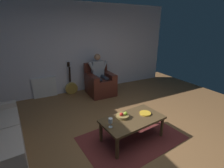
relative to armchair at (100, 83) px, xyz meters
name	(u,v)px	position (x,y,z in m)	size (l,w,h in m)	color
ground_plane	(141,146)	(0.31, 2.55, -0.34)	(7.41, 7.41, 0.00)	brown
wall_back	(83,49)	(0.31, -0.57, 1.00)	(6.06, 0.06, 2.68)	silver
rug	(132,138)	(0.34, 2.29, -0.33)	(1.84, 1.21, 0.01)	maroon
armchair	(100,83)	(0.00, 0.00, 0.00)	(0.75, 0.83, 0.94)	#512219
person_seated	(100,73)	(0.00, -0.01, 0.32)	(0.62, 0.60, 1.23)	#9CA2AB
coffee_table	(132,121)	(0.34, 2.29, 0.03)	(1.20, 0.73, 0.43)	brown
guitar	(71,87)	(0.81, -0.37, -0.12)	(0.37, 0.25, 0.99)	#A98939
radiator	(45,87)	(1.56, -0.50, -0.04)	(0.66, 0.06, 0.60)	white
wine_glass_near	(110,121)	(0.82, 2.35, 0.20)	(0.07, 0.07, 0.17)	silver
fruit_bowl	(123,116)	(0.48, 2.18, 0.12)	(0.24, 0.24, 0.11)	olive
decorative_dish	(145,113)	(0.03, 2.27, 0.10)	(0.22, 0.22, 0.02)	gold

